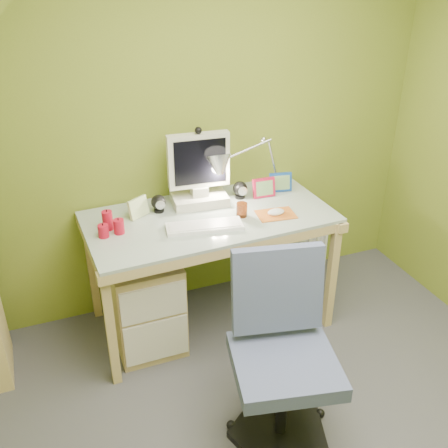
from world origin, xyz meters
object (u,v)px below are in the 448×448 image
object	(u,v)px
desk	(210,270)
radiator	(298,252)
monitor	(199,167)
desk_lamp	(265,152)
task_chair	(285,362)

from	to	relation	value
desk	radiator	distance (m)	0.86
monitor	radiator	world-z (taller)	monitor
desk	radiator	size ratio (longest dim) A/B	3.62
desk_lamp	radiator	world-z (taller)	desk_lamp
radiator	desk	bearing A→B (deg)	-167.74
monitor	radiator	xyz separation A→B (m)	(0.80, 0.09, -0.83)
desk	desk_lamp	distance (m)	0.83
task_chair	radiator	world-z (taller)	task_chair
desk_lamp	radiator	size ratio (longest dim) A/B	1.38
monitor	radiator	bearing A→B (deg)	11.58
desk_lamp	desk	bearing A→B (deg)	-162.42
desk	monitor	xyz separation A→B (m)	(0.00, 0.18, 0.64)
radiator	task_chair	bearing A→B (deg)	-127.88
desk	task_chair	xyz separation A→B (m)	(0.01, -1.02, 0.10)
desk	desk_lamp	xyz separation A→B (m)	(0.45, 0.18, 0.68)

